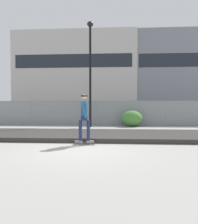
# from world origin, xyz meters

# --- Properties ---
(ground_plane) EXTENTS (120.00, 120.00, 0.00)m
(ground_plane) POSITION_xyz_m (0.00, 0.00, 0.00)
(ground_plane) COLOR gray
(gravel_berm) EXTENTS (17.56, 3.27, 0.19)m
(gravel_berm) POSITION_xyz_m (0.00, 2.65, 0.10)
(gravel_berm) COLOR #33302D
(gravel_berm) RESTS_ON ground_plane
(skateboard) EXTENTS (0.81, 0.24, 0.07)m
(skateboard) POSITION_xyz_m (0.03, 0.74, 0.06)
(skateboard) COLOR black
(skateboard) RESTS_ON ground_plane
(skater) EXTENTS (0.72, 0.59, 1.85)m
(skater) POSITION_xyz_m (0.03, 0.74, 1.13)
(skater) COLOR gray
(skater) RESTS_ON skateboard
(chain_fence) EXTENTS (20.71, 0.06, 1.85)m
(chain_fence) POSITION_xyz_m (0.00, 8.20, 0.93)
(chain_fence) COLOR gray
(chain_fence) RESTS_ON ground_plane
(street_lamp) EXTENTS (0.44, 0.44, 7.26)m
(street_lamp) POSITION_xyz_m (-0.41, 7.03, 4.48)
(street_lamp) COLOR black
(street_lamp) RESTS_ON ground_plane
(parked_car_near) EXTENTS (4.52, 2.20, 1.66)m
(parked_car_near) POSITION_xyz_m (-2.31, 10.78, 0.84)
(parked_car_near) COLOR #B7BABF
(parked_car_near) RESTS_ON ground_plane
(parked_car_mid) EXTENTS (4.41, 1.96, 1.66)m
(parked_car_mid) POSITION_xyz_m (4.15, 11.09, 0.84)
(parked_car_mid) COLOR #474C54
(parked_car_mid) RESTS_ON ground_plane
(library_building) EXTENTS (23.92, 13.64, 15.77)m
(library_building) POSITION_xyz_m (-6.19, 37.37, 7.89)
(library_building) COLOR #B2AFA8
(library_building) RESTS_ON ground_plane
(office_block) EXTENTS (21.36, 10.08, 15.67)m
(office_block) POSITION_xyz_m (15.85, 35.85, 7.84)
(office_block) COLOR slate
(office_block) RESTS_ON ground_plane
(shrub_left) EXTENTS (1.47, 1.21, 1.14)m
(shrub_left) POSITION_xyz_m (2.53, 7.58, 0.57)
(shrub_left) COLOR #477F38
(shrub_left) RESTS_ON ground_plane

